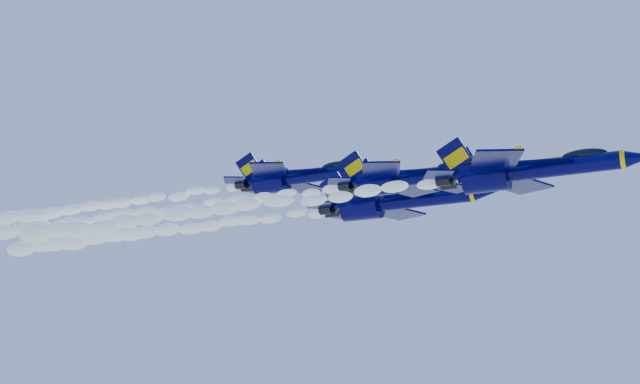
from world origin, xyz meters
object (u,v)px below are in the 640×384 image
at_px(jet_second, 411,177).
at_px(jet_fourth, 300,177).
at_px(jet_lead, 528,170).
at_px(jet_third, 396,201).

bearing_deg(jet_second, jet_fourth, 142.33).
bearing_deg(jet_lead, jet_fourth, 144.13).
height_order(jet_lead, jet_second, jet_second).
xyz_separation_m(jet_lead, jet_second, (-11.45, 7.43, 2.71)).
relative_size(jet_lead, jet_second, 1.04).
bearing_deg(jet_fourth, jet_second, -37.67).
xyz_separation_m(jet_third, jet_fourth, (-12.74, 4.68, 5.17)).
relative_size(jet_second, jet_fourth, 0.86).
xyz_separation_m(jet_second, jet_fourth, (-17.32, 13.37, 5.56)).
bearing_deg(jet_second, jet_third, 117.82).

